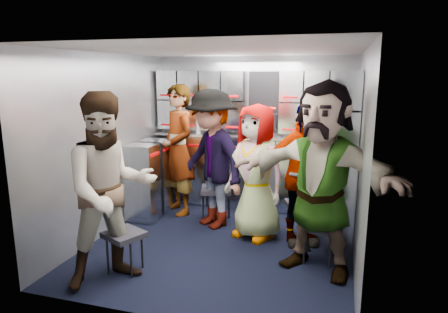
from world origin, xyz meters
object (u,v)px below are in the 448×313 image
(jump_seat_near_left, at_px, (124,237))
(attendant_arc_b, at_px, (212,159))
(jump_seat_center, at_px, (259,200))
(attendant_arc_a, at_px, (111,190))
(attendant_arc_c, at_px, (256,172))
(attendant_standing, at_px, (178,150))
(jump_seat_near_right, at_px, (319,228))
(attendant_arc_e, at_px, (321,179))
(jump_seat_mid_right, at_px, (302,206))
(jump_seat_mid_left, at_px, (216,191))
(attendant_arc_d, at_px, (302,175))

(jump_seat_near_left, bearing_deg, attendant_arc_b, 72.49)
(jump_seat_center, relative_size, attendant_arc_a, 0.25)
(attendant_arc_a, bearing_deg, jump_seat_center, 8.92)
(jump_seat_near_left, relative_size, attendant_arc_c, 0.28)
(jump_seat_near_left, relative_size, attendant_standing, 0.25)
(jump_seat_near_right, xyz_separation_m, attendant_arc_b, (-1.33, 0.62, 0.49))
(jump_seat_center, height_order, attendant_arc_e, attendant_arc_e)
(jump_seat_mid_right, bearing_deg, attendant_standing, 167.87)
(jump_seat_mid_right, bearing_deg, jump_seat_mid_left, 169.31)
(jump_seat_center, relative_size, jump_seat_near_right, 1.02)
(jump_seat_mid_left, bearing_deg, jump_seat_mid_right, -10.69)
(jump_seat_mid_right, xyz_separation_m, attendant_arc_b, (-1.11, 0.03, 0.48))
(jump_seat_near_right, xyz_separation_m, attendant_arc_e, (0.00, -0.18, 0.56))
(jump_seat_mid_left, bearing_deg, attendant_standing, 165.15)
(attendant_standing, xyz_separation_m, attendant_arc_c, (1.16, -0.51, -0.09))
(jump_seat_mid_right, height_order, attendant_standing, attendant_standing)
(jump_seat_near_left, relative_size, jump_seat_mid_right, 0.98)
(jump_seat_center, height_order, attendant_arc_b, attendant_arc_b)
(attendant_arc_b, xyz_separation_m, attendant_arc_c, (0.59, -0.18, -0.07))
(attendant_standing, height_order, attendant_arc_e, attendant_arc_e)
(attendant_arc_a, height_order, attendant_arc_e, attendant_arc_e)
(jump_seat_mid_left, height_order, jump_seat_near_right, jump_seat_mid_left)
(jump_seat_mid_left, relative_size, attendant_arc_a, 0.27)
(attendant_arc_c, distance_m, attendant_arc_d, 0.52)
(jump_seat_near_left, relative_size, jump_seat_center, 1.00)
(attendant_arc_a, bearing_deg, attendant_arc_b, 26.83)
(jump_seat_near_right, relative_size, attendant_standing, 0.25)
(jump_seat_near_left, xyz_separation_m, jump_seat_near_right, (1.76, 0.73, 0.00))
(jump_seat_near_left, height_order, jump_seat_mid_left, jump_seat_mid_left)
(attendant_standing, bearing_deg, jump_seat_center, 25.99)
(jump_seat_near_right, height_order, attendant_standing, attendant_standing)
(jump_seat_mid_left, xyz_separation_m, attendant_standing, (-0.58, 0.15, 0.48))
(jump_seat_center, xyz_separation_m, attendant_arc_d, (0.52, -0.21, 0.40))
(jump_seat_near_right, distance_m, attendant_arc_d, 0.64)
(jump_seat_mid_left, relative_size, jump_seat_near_right, 1.07)
(jump_seat_center, distance_m, attendant_arc_c, 0.42)
(attendant_arc_a, xyz_separation_m, attendant_arc_c, (1.01, 1.36, -0.09))
(jump_seat_mid_left, relative_size, attendant_arc_d, 0.29)
(jump_seat_mid_left, height_order, attendant_standing, attendant_standing)
(jump_seat_mid_left, bearing_deg, jump_seat_near_left, -105.56)
(attendant_arc_a, bearing_deg, attendant_standing, 46.95)
(jump_seat_mid_right, xyz_separation_m, attendant_arc_a, (-1.53, -1.50, 0.50))
(jump_seat_center, height_order, attendant_arc_c, attendant_arc_c)
(jump_seat_near_left, distance_m, attendant_standing, 1.77)
(jump_seat_mid_left, xyz_separation_m, jump_seat_center, (0.59, -0.18, -0.00))
(jump_seat_mid_left, xyz_separation_m, jump_seat_near_right, (1.33, -0.80, -0.03))
(jump_seat_near_right, relative_size, attendant_arc_c, 0.28)
(attendant_arc_a, bearing_deg, attendant_arc_c, 5.56)
(attendant_arc_a, distance_m, attendant_arc_b, 1.59)
(jump_seat_center, distance_m, attendant_arc_a, 1.90)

